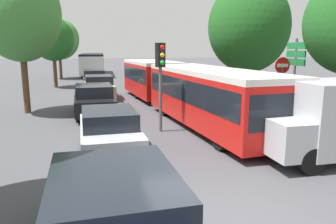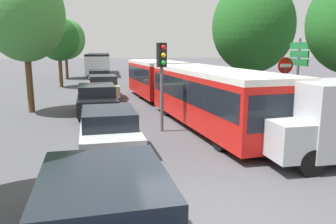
{
  "view_description": "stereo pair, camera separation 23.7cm",
  "coord_description": "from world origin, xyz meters",
  "px_view_note": "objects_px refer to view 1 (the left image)",
  "views": [
    {
      "loc": [
        -2.14,
        -5.0,
        3.22
      ],
      "look_at": [
        0.2,
        4.98,
        1.2
      ],
      "focal_mm": 35.0,
      "sensor_mm": 36.0,
      "label": 1
    },
    {
      "loc": [
        -1.91,
        -5.05,
        3.22
      ],
      "look_at": [
        0.2,
        4.98,
        1.2
      ],
      "focal_mm": 35.0,
      "sensor_mm": 36.0,
      "label": 2
    }
  ],
  "objects_px": {
    "tree_left_mid": "(20,14)",
    "tree_left_far": "(53,39)",
    "queued_car_navy": "(115,222)",
    "city_bus_rear": "(93,62)",
    "tree_left_distant": "(59,40)",
    "queued_car_silver": "(109,131)",
    "traffic_light": "(161,67)",
    "queued_car_tan": "(99,87)",
    "queued_car_black": "(94,100)",
    "direction_sign_post": "(295,63)",
    "articulated_bus": "(180,85)",
    "tree_right_mid": "(250,29)",
    "queued_car_graphite": "(94,79)",
    "no_entry_sign": "(282,79)"
  },
  "relations": [
    {
      "from": "tree_left_mid",
      "to": "tree_left_far",
      "type": "relative_size",
      "value": 1.25
    },
    {
      "from": "queued_car_navy",
      "to": "tree_left_mid",
      "type": "distance_m",
      "value": 14.02
    },
    {
      "from": "city_bus_rear",
      "to": "tree_left_distant",
      "type": "xyz_separation_m",
      "value": [
        -3.35,
        -5.25,
        2.54
      ]
    },
    {
      "from": "queued_car_silver",
      "to": "traffic_light",
      "type": "distance_m",
      "value": 3.57
    },
    {
      "from": "queued_car_tan",
      "to": "tree_left_mid",
      "type": "bearing_deg",
      "value": 136.95
    },
    {
      "from": "queued_car_black",
      "to": "direction_sign_post",
      "type": "xyz_separation_m",
      "value": [
        8.37,
        -3.58,
        1.82
      ]
    },
    {
      "from": "city_bus_rear",
      "to": "tree_left_distant",
      "type": "bearing_deg",
      "value": 149.09
    },
    {
      "from": "queued_car_tan",
      "to": "tree_left_distant",
      "type": "xyz_separation_m",
      "value": [
        -3.58,
        14.74,
        3.24
      ]
    },
    {
      "from": "tree_left_mid",
      "to": "articulated_bus",
      "type": "bearing_deg",
      "value": -11.25
    },
    {
      "from": "queued_car_silver",
      "to": "tree_right_mid",
      "type": "xyz_separation_m",
      "value": [
        8.98,
        8.74,
        3.62
      ]
    },
    {
      "from": "articulated_bus",
      "to": "queued_car_graphite",
      "type": "height_order",
      "value": "articulated_bus"
    },
    {
      "from": "city_bus_rear",
      "to": "queued_car_black",
      "type": "distance_m",
      "value": 25.49
    },
    {
      "from": "traffic_light",
      "to": "queued_car_navy",
      "type": "bearing_deg",
      "value": -33.89
    },
    {
      "from": "queued_car_silver",
      "to": "queued_car_tan",
      "type": "relative_size",
      "value": 0.94
    },
    {
      "from": "articulated_bus",
      "to": "tree_left_mid",
      "type": "height_order",
      "value": "tree_left_mid"
    },
    {
      "from": "queued_car_tan",
      "to": "tree_left_distant",
      "type": "height_order",
      "value": "tree_left_distant"
    },
    {
      "from": "city_bus_rear",
      "to": "traffic_light",
      "type": "height_order",
      "value": "traffic_light"
    },
    {
      "from": "articulated_bus",
      "to": "queued_car_silver",
      "type": "relative_size",
      "value": 4.02
    },
    {
      "from": "no_entry_sign",
      "to": "tree_left_mid",
      "type": "relative_size",
      "value": 0.4
    },
    {
      "from": "no_entry_sign",
      "to": "queued_car_silver",
      "type": "bearing_deg",
      "value": -69.72
    },
    {
      "from": "queued_car_silver",
      "to": "tree_right_mid",
      "type": "bearing_deg",
      "value": -47.47
    },
    {
      "from": "articulated_bus",
      "to": "tree_left_far",
      "type": "distance_m",
      "value": 14.6
    },
    {
      "from": "queued_car_black",
      "to": "direction_sign_post",
      "type": "distance_m",
      "value": 9.28
    },
    {
      "from": "articulated_bus",
      "to": "tree_right_mid",
      "type": "distance_m",
      "value": 6.53
    },
    {
      "from": "tree_left_distant",
      "to": "tree_right_mid",
      "type": "xyz_separation_m",
      "value": [
        12.56,
        -17.58,
        0.33
      ]
    },
    {
      "from": "tree_left_far",
      "to": "no_entry_sign",
      "type": "bearing_deg",
      "value": -55.07
    },
    {
      "from": "tree_left_distant",
      "to": "traffic_light",
      "type": "bearing_deg",
      "value": -76.71
    },
    {
      "from": "tree_left_far",
      "to": "queued_car_graphite",
      "type": "bearing_deg",
      "value": -11.43
    },
    {
      "from": "queued_car_black",
      "to": "tree_left_mid",
      "type": "distance_m",
      "value": 5.38
    },
    {
      "from": "queued_car_silver",
      "to": "traffic_light",
      "type": "xyz_separation_m",
      "value": [
        2.1,
        2.26,
        1.8
      ]
    },
    {
      "from": "queued_car_navy",
      "to": "queued_car_tan",
      "type": "bearing_deg",
      "value": -2.44
    },
    {
      "from": "queued_car_graphite",
      "to": "traffic_light",
      "type": "xyz_separation_m",
      "value": [
        2.34,
        -15.52,
        1.78
      ]
    },
    {
      "from": "queued_car_navy",
      "to": "direction_sign_post",
      "type": "relative_size",
      "value": 1.24
    },
    {
      "from": "traffic_light",
      "to": "direction_sign_post",
      "type": "distance_m",
      "value": 5.89
    },
    {
      "from": "tree_left_mid",
      "to": "tree_left_distant",
      "type": "relative_size",
      "value": 1.14
    },
    {
      "from": "direction_sign_post",
      "to": "city_bus_rear",
      "type": "bearing_deg",
      "value": -71.34
    },
    {
      "from": "queued_car_navy",
      "to": "queued_car_tan",
      "type": "relative_size",
      "value": 1.04
    },
    {
      "from": "queued_car_silver",
      "to": "queued_car_black",
      "type": "relative_size",
      "value": 0.94
    },
    {
      "from": "queued_car_black",
      "to": "traffic_light",
      "type": "bearing_deg",
      "value": -148.79
    },
    {
      "from": "queued_car_silver",
      "to": "queued_car_graphite",
      "type": "relative_size",
      "value": 0.97
    },
    {
      "from": "queued_car_tan",
      "to": "queued_car_navy",
      "type": "bearing_deg",
      "value": 177.56
    },
    {
      "from": "queued_car_tan",
      "to": "queued_car_graphite",
      "type": "relative_size",
      "value": 1.04
    },
    {
      "from": "tree_right_mid",
      "to": "city_bus_rear",
      "type": "bearing_deg",
      "value": 111.96
    },
    {
      "from": "queued_car_navy",
      "to": "queued_car_tan",
      "type": "height_order",
      "value": "queued_car_navy"
    },
    {
      "from": "traffic_light",
      "to": "tree_left_far",
      "type": "distance_m",
      "value": 17.08
    },
    {
      "from": "tree_left_far",
      "to": "tree_right_mid",
      "type": "distance_m",
      "value": 15.65
    },
    {
      "from": "city_bus_rear",
      "to": "tree_right_mid",
      "type": "height_order",
      "value": "tree_right_mid"
    },
    {
      "from": "queued_car_silver",
      "to": "direction_sign_post",
      "type": "relative_size",
      "value": 1.12
    },
    {
      "from": "articulated_bus",
      "to": "queued_car_navy",
      "type": "xyz_separation_m",
      "value": [
        -4.09,
        -11.5,
        -0.6
      ]
    },
    {
      "from": "city_bus_rear",
      "to": "queued_car_navy",
      "type": "distance_m",
      "value": 37.13
    }
  ]
}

